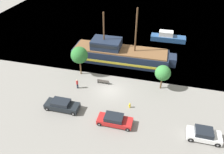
% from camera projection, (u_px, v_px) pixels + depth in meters
% --- Properties ---
extents(ground_plane, '(160.00, 160.00, 0.00)m').
position_uv_depth(ground_plane, '(110.00, 90.00, 34.47)').
color(ground_plane, gray).
extents(water_surface, '(80.00, 80.00, 0.00)m').
position_uv_depth(water_surface, '(144.00, 6.00, 69.22)').
color(water_surface, slate).
rests_on(water_surface, ground).
extents(pirate_ship, '(19.08, 4.68, 10.43)m').
position_uv_depth(pirate_ship, '(119.00, 54.00, 40.92)').
color(pirate_ship, '#192338').
rests_on(pirate_ship, water_surface).
extents(moored_boat_dockside, '(7.55, 2.22, 2.17)m').
position_uv_depth(moored_boat_dockside, '(168.00, 37.00, 48.47)').
color(moored_boat_dockside, navy).
rests_on(moored_boat_dockside, water_surface).
extents(parked_car_curb_front, '(4.83, 1.88, 1.49)m').
position_uv_depth(parked_car_curb_front, '(62.00, 105.00, 30.64)').
color(parked_car_curb_front, black).
rests_on(parked_car_curb_front, ground_plane).
extents(parked_car_curb_mid, '(4.00, 1.95, 1.50)m').
position_uv_depth(parked_car_curb_mid, '(204.00, 134.00, 26.41)').
color(parked_car_curb_mid, white).
rests_on(parked_car_curb_mid, ground_plane).
extents(parked_car_curb_rear, '(4.59, 1.87, 1.41)m').
position_uv_depth(parked_car_curb_rear, '(115.00, 120.00, 28.41)').
color(parked_car_curb_rear, '#B21E1E').
rests_on(parked_car_curb_rear, ground_plane).
extents(fire_hydrant, '(0.42, 0.25, 0.76)m').
position_uv_depth(fire_hydrant, '(130.00, 105.00, 31.09)').
color(fire_hydrant, yellow).
rests_on(fire_hydrant, ground_plane).
extents(bench_promenade_east, '(1.92, 0.45, 0.85)m').
position_uv_depth(bench_promenade_east, '(103.00, 81.00, 35.67)').
color(bench_promenade_east, '#4C4742').
rests_on(bench_promenade_east, ground_plane).
extents(pedestrian_walking_near, '(0.32, 0.32, 1.64)m').
position_uv_depth(pedestrian_walking_near, '(77.00, 84.00, 34.50)').
color(pedestrian_walking_near, '#232838').
rests_on(pedestrian_walking_near, ground_plane).
extents(tree_row_east, '(2.84, 2.84, 5.16)m').
position_uv_depth(tree_row_east, '(79.00, 55.00, 36.11)').
color(tree_row_east, brown).
rests_on(tree_row_east, ground_plane).
extents(tree_row_mideast, '(2.42, 2.42, 4.14)m').
position_uv_depth(tree_row_mideast, '(163.00, 73.00, 33.28)').
color(tree_row_mideast, brown).
rests_on(tree_row_mideast, ground_plane).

